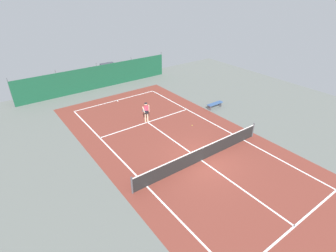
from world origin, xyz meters
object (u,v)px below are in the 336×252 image
(tennis_ball_near_player, at_px, (192,125))
(parked_car, at_px, (110,72))
(tennis_net, at_px, (202,154))
(tennis_player, at_px, (146,111))
(courtside_bench, at_px, (215,104))

(tennis_ball_near_player, bearing_deg, parked_car, 90.92)
(parked_car, bearing_deg, tennis_ball_near_player, -86.63)
(tennis_net, height_order, tennis_player, tennis_player)
(parked_car, distance_m, courtside_bench, 13.58)
(tennis_ball_near_player, height_order, parked_car, parked_car)
(tennis_player, height_order, courtside_bench, tennis_player)
(tennis_ball_near_player, distance_m, courtside_bench, 4.00)
(tennis_net, height_order, parked_car, parked_car)
(tennis_net, xyz_separation_m, courtside_bench, (6.31, 5.13, -0.14))
(tennis_ball_near_player, bearing_deg, tennis_net, -123.48)
(tennis_player, distance_m, parked_car, 11.78)
(tennis_player, bearing_deg, tennis_ball_near_player, 147.29)
(tennis_player, distance_m, courtside_bench, 6.49)
(tennis_ball_near_player, bearing_deg, courtside_bench, 18.88)
(courtside_bench, bearing_deg, parked_car, 107.12)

